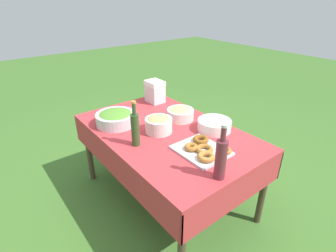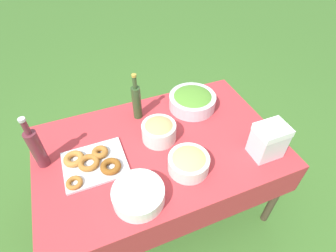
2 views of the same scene
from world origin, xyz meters
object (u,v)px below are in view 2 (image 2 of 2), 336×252
Objects in this scene: bread_bowl at (159,130)px; olive_oil_bottle at (137,101)px; salad_bowl at (192,100)px; wine_bottle at (36,148)px; donut_platter at (93,163)px; plate_stack at (139,195)px; pasta_bowl at (189,162)px; cooler_box at (269,141)px.

olive_oil_bottle is at bearing -76.07° from bread_bowl.
salad_bowl is 1.01m from wine_bottle.
donut_platter is 1.70× the size of bread_bowl.
plate_stack reaches higher than donut_platter.
bread_bowl is at bearing -171.74° from donut_platter.
salad_bowl is at bearing -171.97° from wine_bottle.
bread_bowl is at bearing -76.06° from pasta_bowl.
cooler_box is (-0.46, 0.07, 0.05)m from pasta_bowl.
plate_stack is 0.78m from cooler_box.
bread_bowl is at bearing 175.02° from wine_bottle.
donut_platter is 1.67× the size of cooler_box.
salad_bowl is 0.38m from bread_bowl.
donut_platter is (0.75, 0.26, -0.04)m from salad_bowl.
salad_bowl is 0.79m from donut_platter.
salad_bowl reaches higher than donut_platter.
wine_bottle is at bearing 8.03° from salad_bowl.
olive_oil_bottle is 1.59× the size of bread_bowl.
plate_stack is 0.64m from olive_oil_bottle.
donut_platter is 0.31m from wine_bottle.
cooler_box reaches higher than donut_platter.
olive_oil_bottle reaches higher than cooler_box.
wine_bottle is 1.28m from cooler_box.
olive_oil_bottle is (-0.36, -0.31, 0.11)m from donut_platter.
salad_bowl is at bearing -68.95° from cooler_box.
salad_bowl is 0.39m from olive_oil_bottle.
salad_bowl reaches higher than pasta_bowl.
salad_bowl is 0.80m from plate_stack.
donut_platter is 1.36× the size of plate_stack.
plate_stack is (-0.18, 0.30, 0.02)m from donut_platter.
wine_bottle is at bearing -4.98° from bread_bowl.
wine_bottle is 1.66× the size of bread_bowl.
donut_platter is at bearing 154.84° from wine_bottle.
wine_bottle is at bearing -44.30° from plate_stack.
bread_bowl is (0.07, -0.28, 0.01)m from pasta_bowl.
pasta_bowl is 0.54m from donut_platter.
plate_stack is at bearing 44.71° from salad_bowl.
bread_bowl is at bearing 103.93° from olive_oil_bottle.
donut_platter is (0.49, -0.22, -0.04)m from pasta_bowl.
wine_bottle is (0.26, -0.12, 0.12)m from donut_platter.
bread_bowl is (-0.25, -0.36, 0.03)m from plate_stack.
wine_bottle is at bearing 16.82° from olive_oil_bottle.
olive_oil_bottle is at bearing -6.71° from salad_bowl.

